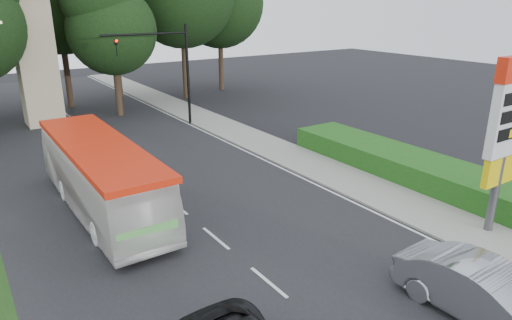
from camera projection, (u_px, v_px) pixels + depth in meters
road_surface at (168, 199)px, 21.03m from camera, size 14.00×80.00×0.02m
sidewalk_right at (310, 164)px, 25.49m from camera, size 3.00×80.00×0.12m
hedge at (404, 164)px, 23.75m from camera, size 3.00×14.00×1.20m
gas_station_pylon at (508, 123)px, 16.57m from camera, size 2.10×0.45×6.85m
traffic_signal_mast at (170, 62)px, 31.91m from camera, size 6.10×0.35×7.20m
monument at (35, 54)px, 32.43m from camera, size 3.00×3.00×10.05m
tree_monument_right at (110, 11)px, 33.99m from camera, size 6.72×6.72×13.20m
transit_bus at (101, 177)px, 19.44m from camera, size 2.69×10.99×3.05m
sedan_silver at (484, 293)px, 12.86m from camera, size 2.09×5.19×1.68m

